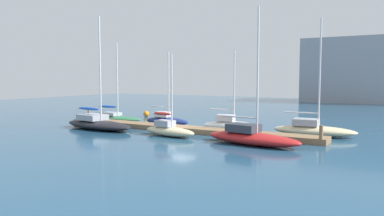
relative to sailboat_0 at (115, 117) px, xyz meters
name	(u,v)px	position (x,y,z in m)	size (l,w,h in m)	color
ground_plane	(181,131)	(10.97, -3.17, -0.45)	(120.00, 120.00, 0.00)	navy
dock_pier	(181,129)	(10.97, -3.17, -0.22)	(26.05, 1.97, 0.46)	#846647
dock_piling_near_end	(89,115)	(-1.65, -2.33, 0.29)	(0.28, 0.28, 1.48)	#846647
dock_piling_far_end	(321,135)	(23.59, -4.00, 0.29)	(0.28, 0.28, 1.48)	#846647
sailboat_0	(115,117)	(0.00, 0.00, 0.00)	(7.21, 2.24, 8.79)	#2D7047
sailboat_1	(97,123)	(3.35, -6.05, 0.13)	(8.67, 3.64, 10.59)	black
sailboat_2	(166,120)	(7.42, -0.39, 0.13)	(5.07, 1.46, 7.48)	navy
sailboat_3	(169,129)	(11.63, -6.08, 0.11)	(5.23, 2.14, 6.86)	beige
sailboat_4	(230,124)	(14.69, -0.41, 0.13)	(5.52, 2.61, 7.37)	white
sailboat_5	(251,137)	(19.10, -6.26, 0.14)	(7.77, 3.26, 9.97)	#B21E1E
sailboat_6	(313,129)	(22.05, 0.27, 0.13)	(6.99, 2.76, 9.80)	beige
mooring_buoy_orange	(146,114)	(0.31, 5.44, -0.09)	(0.72, 0.72, 0.72)	orange
harbor_building_distant	(361,71)	(20.01, 49.01, 5.82)	(21.15, 12.29, 12.53)	#9399A3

